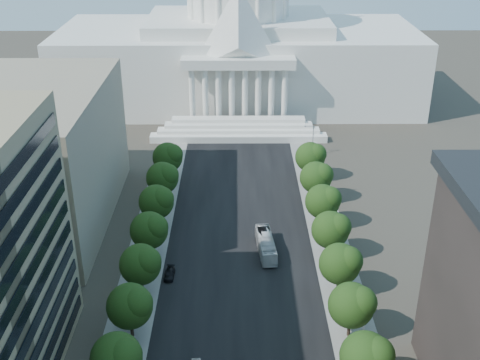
{
  "coord_description": "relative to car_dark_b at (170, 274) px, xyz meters",
  "views": [
    {
      "loc": [
        -0.56,
        -18.82,
        67.08
      ],
      "look_at": [
        0.07,
        86.41,
        16.04
      ],
      "focal_mm": 45.0,
      "sensor_mm": 36.0,
      "label": 1
    }
  ],
  "objects": [
    {
      "name": "streetlight_e",
      "position": [
        33.4,
        33.1,
        5.16
      ],
      "size": [
        2.61,
        0.44,
        9.0
      ],
      "color": "gray",
      "rests_on": "ground"
    },
    {
      "name": "tree_l_e",
      "position": [
        -4.16,
        -17.09,
        5.79
      ],
      "size": [
        7.79,
        7.6,
        9.97
      ],
      "color": "#33261C",
      "rests_on": "ground"
    },
    {
      "name": "tree_r_h",
      "position": [
        31.84,
        18.91,
        5.79
      ],
      "size": [
        7.79,
        7.6,
        9.97
      ],
      "color": "#33261C",
      "rests_on": "ground"
    },
    {
      "name": "tree_r_f",
      "position": [
        31.84,
        -5.09,
        5.79
      ],
      "size": [
        7.79,
        7.6,
        9.97
      ],
      "color": "#33261C",
      "rests_on": "ground"
    },
    {
      "name": "capitol",
      "position": [
        13.5,
        107.99,
        19.35
      ],
      "size": [
        120.0,
        56.0,
        73.0
      ],
      "color": "white",
      "rests_on": "ground"
    },
    {
      "name": "tree_l_h",
      "position": [
        -4.16,
        18.91,
        5.79
      ],
      "size": [
        7.79,
        7.6,
        9.97
      ],
      "color": "#33261C",
      "rests_on": "ground"
    },
    {
      "name": "tree_l_i",
      "position": [
        -4.16,
        30.91,
        5.79
      ],
      "size": [
        7.79,
        7.6,
        9.97
      ],
      "color": "#33261C",
      "rests_on": "ground"
    },
    {
      "name": "tree_l_f",
      "position": [
        -4.16,
        -5.09,
        5.79
      ],
      "size": [
        7.79,
        7.6,
        9.97
      ],
      "color": "#33261C",
      "rests_on": "ground"
    },
    {
      "name": "tree_r_j",
      "position": [
        31.84,
        42.91,
        5.79
      ],
      "size": [
        7.79,
        7.6,
        9.97
      ],
      "color": "#33261C",
      "rests_on": "ground"
    },
    {
      "name": "sidewalk_left",
      "position": [
        -5.5,
        13.1,
        -0.66
      ],
      "size": [
        8.0,
        260.0,
        0.02
      ],
      "primitive_type": "cube",
      "color": "gray",
      "rests_on": "ground"
    },
    {
      "name": "tree_r_i",
      "position": [
        31.84,
        30.91,
        5.79
      ],
      "size": [
        7.79,
        7.6,
        9.97
      ],
      "color": "#33261C",
      "rests_on": "ground"
    },
    {
      "name": "office_block_left_far",
      "position": [
        -34.5,
        23.1,
        14.34
      ],
      "size": [
        38.0,
        52.0,
        30.0
      ],
      "primitive_type": "cube",
      "color": "gray",
      "rests_on": "ground"
    },
    {
      "name": "tree_l_j",
      "position": [
        -4.16,
        42.91,
        5.79
      ],
      "size": [
        7.79,
        7.6,
        9.97
      ],
      "color": "#33261C",
      "rests_on": "ground"
    },
    {
      "name": "city_bus",
      "position": [
        18.85,
        8.62,
        1.1
      ],
      "size": [
        4.12,
        12.86,
        3.52
      ],
      "primitive_type": "imported",
      "rotation": [
        0.0,
        0.0,
        0.09
      ],
      "color": "silver",
      "rests_on": "ground"
    },
    {
      "name": "car_dark_b",
      "position": [
        0.0,
        0.0,
        0.0
      ],
      "size": [
        1.98,
        4.6,
        1.32
      ],
      "primitive_type": "imported",
      "rotation": [
        0.0,
        0.0,
        -0.03
      ],
      "color": "black",
      "rests_on": "ground"
    },
    {
      "name": "tree_r_d",
      "position": [
        31.84,
        -29.09,
        5.79
      ],
      "size": [
        7.79,
        7.6,
        9.97
      ],
      "color": "#33261C",
      "rests_on": "ground"
    },
    {
      "name": "streetlight_d",
      "position": [
        33.4,
        8.1,
        5.16
      ],
      "size": [
        2.61,
        0.44,
        9.0
      ],
      "color": "gray",
      "rests_on": "ground"
    },
    {
      "name": "road_asphalt",
      "position": [
        13.5,
        13.1,
        -0.66
      ],
      "size": [
        30.0,
        260.0,
        0.01
      ],
      "primitive_type": "cube",
      "color": "black",
      "rests_on": "ground"
    },
    {
      "name": "tree_r_e",
      "position": [
        31.84,
        -17.09,
        5.79
      ],
      "size": [
        7.79,
        7.6,
        9.97
      ],
      "color": "#33261C",
      "rests_on": "ground"
    },
    {
      "name": "sidewalk_right",
      "position": [
        32.5,
        13.1,
        -0.66
      ],
      "size": [
        8.0,
        260.0,
        0.02
      ],
      "primitive_type": "cube",
      "color": "gray",
      "rests_on": "ground"
    },
    {
      "name": "streetlight_f",
      "position": [
        33.4,
        58.1,
        5.16
      ],
      "size": [
        2.61,
        0.44,
        9.0
      ],
      "color": "gray",
      "rests_on": "ground"
    },
    {
      "name": "streetlight_c",
      "position": [
        33.4,
        -16.9,
        5.16
      ],
      "size": [
        2.61,
        0.44,
        9.0
      ],
      "color": "gray",
      "rests_on": "ground"
    },
    {
      "name": "tree_l_d",
      "position": [
        -4.16,
        -29.09,
        5.79
      ],
      "size": [
        7.79,
        7.6,
        9.97
      ],
      "color": "#33261C",
      "rests_on": "ground"
    },
    {
      "name": "tree_l_g",
      "position": [
        -4.16,
        6.91,
        5.79
      ],
      "size": [
        7.79,
        7.6,
        9.97
      ],
      "color": "#33261C",
      "rests_on": "ground"
    },
    {
      "name": "tree_r_g",
      "position": [
        31.84,
        6.91,
        5.79
      ],
      "size": [
        7.79,
        7.6,
        9.97
      ],
      "color": "#33261C",
      "rests_on": "ground"
    }
  ]
}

